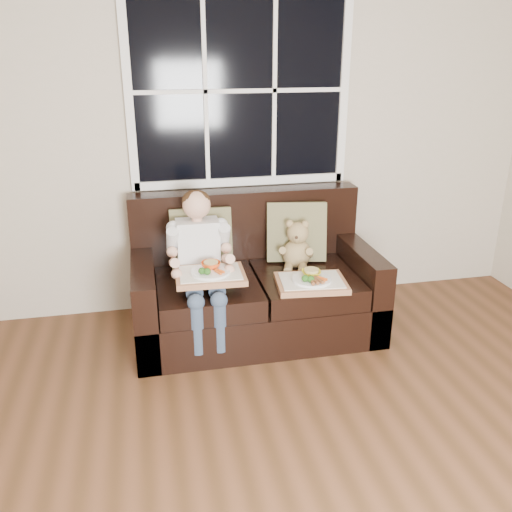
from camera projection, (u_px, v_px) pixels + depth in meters
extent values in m
cube|color=beige|center=(247.00, 133.00, 4.00)|extent=(4.50, 0.02, 2.70)
cube|color=black|center=(240.00, 91.00, 3.86)|extent=(1.50, 0.02, 1.25)
cube|color=white|center=(241.00, 181.00, 4.09)|extent=(1.58, 0.04, 0.06)
cube|color=white|center=(128.00, 93.00, 3.70)|extent=(0.06, 0.04, 1.37)
cube|color=white|center=(344.00, 89.00, 4.00)|extent=(0.06, 0.04, 1.37)
cube|color=white|center=(240.00, 91.00, 3.85)|extent=(1.50, 0.03, 0.03)
cube|color=black|center=(255.00, 312.00, 3.92)|extent=(1.70, 0.90, 0.30)
cube|color=black|center=(145.00, 303.00, 3.71)|extent=(0.15, 0.90, 0.60)
cube|color=black|center=(358.00, 284.00, 4.01)|extent=(0.15, 0.90, 0.60)
cube|color=black|center=(245.00, 233.00, 4.09)|extent=(1.70, 0.18, 0.66)
cube|color=black|center=(208.00, 293.00, 3.70)|extent=(0.68, 0.72, 0.15)
cube|color=black|center=(306.00, 284.00, 3.83)|extent=(0.68, 0.72, 0.15)
cube|color=olive|center=(201.00, 238.00, 3.86)|extent=(0.44, 0.21, 0.45)
cube|color=olive|center=(296.00, 232.00, 4.00)|extent=(0.46, 0.27, 0.45)
cube|color=silver|center=(198.00, 248.00, 3.70)|extent=(0.29, 0.18, 0.40)
sphere|color=tan|center=(197.00, 205.00, 3.58)|extent=(0.19, 0.19, 0.19)
ellipsoid|color=#342010|center=(196.00, 200.00, 3.59)|extent=(0.19, 0.19, 0.13)
cylinder|color=#33435A|center=(192.00, 283.00, 3.55)|extent=(0.11, 0.35, 0.11)
cylinder|color=#33435A|center=(214.00, 281.00, 3.58)|extent=(0.11, 0.35, 0.11)
cylinder|color=#33435A|center=(197.00, 329.00, 3.41)|extent=(0.10, 0.10, 0.33)
cylinder|color=#33435A|center=(220.00, 327.00, 3.43)|extent=(0.10, 0.10, 0.33)
cylinder|color=tan|center=(174.00, 250.00, 3.53)|extent=(0.07, 0.35, 0.28)
cylinder|color=tan|center=(226.00, 247.00, 3.60)|extent=(0.07, 0.35, 0.28)
ellipsoid|color=tan|center=(297.00, 254.00, 3.92)|extent=(0.26, 0.24, 0.22)
sphere|color=tan|center=(298.00, 233.00, 3.84)|extent=(0.20, 0.20, 0.16)
sphere|color=tan|center=(290.00, 225.00, 3.81)|extent=(0.06, 0.06, 0.06)
sphere|color=tan|center=(305.00, 224.00, 3.84)|extent=(0.06, 0.06, 0.06)
sphere|color=tan|center=(300.00, 238.00, 3.79)|extent=(0.06, 0.06, 0.06)
sphere|color=#2F1F15|center=(301.00, 237.00, 3.77)|extent=(0.02, 0.02, 0.02)
cylinder|color=tan|center=(294.00, 269.00, 3.82)|extent=(0.10, 0.13, 0.06)
cylinder|color=tan|center=(308.00, 268.00, 3.84)|extent=(0.10, 0.13, 0.06)
cube|color=#B0774F|center=(210.00, 276.00, 3.49)|extent=(0.46, 0.36, 0.04)
cube|color=silver|center=(210.00, 273.00, 3.49)|extent=(0.40, 0.30, 0.01)
cylinder|color=white|center=(210.00, 272.00, 3.47)|extent=(0.25, 0.25, 0.02)
imported|color=#FD5215|center=(211.00, 265.00, 3.51)|extent=(0.13, 0.13, 0.04)
cylinder|color=#CBBF6F|center=(211.00, 264.00, 3.51)|extent=(0.10, 0.10, 0.02)
ellipsoid|color=#2C601E|center=(202.00, 271.00, 3.41)|extent=(0.05, 0.05, 0.04)
ellipsoid|color=#2C601E|center=(207.00, 271.00, 3.40)|extent=(0.05, 0.05, 0.04)
cylinder|color=#DD5718|center=(219.00, 272.00, 3.43)|extent=(0.05, 0.07, 0.02)
cube|color=#B0774F|center=(311.00, 283.00, 3.62)|extent=(0.50, 0.40, 0.04)
cube|color=silver|center=(311.00, 280.00, 3.61)|extent=(0.43, 0.34, 0.01)
cylinder|color=white|center=(312.00, 279.00, 3.59)|extent=(0.26, 0.26, 0.02)
imported|color=yellow|center=(311.00, 273.00, 3.63)|extent=(0.14, 0.14, 0.03)
cylinder|color=#CBBF6F|center=(311.00, 272.00, 3.63)|extent=(0.10, 0.10, 0.02)
ellipsoid|color=#2C601E|center=(305.00, 278.00, 3.53)|extent=(0.05, 0.05, 0.04)
ellipsoid|color=#2C601E|center=(311.00, 279.00, 3.52)|extent=(0.05, 0.05, 0.04)
cylinder|color=#DD5718|center=(321.00, 279.00, 3.55)|extent=(0.05, 0.07, 0.02)
cylinder|color=brown|center=(315.00, 281.00, 3.52)|extent=(0.03, 0.09, 0.02)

